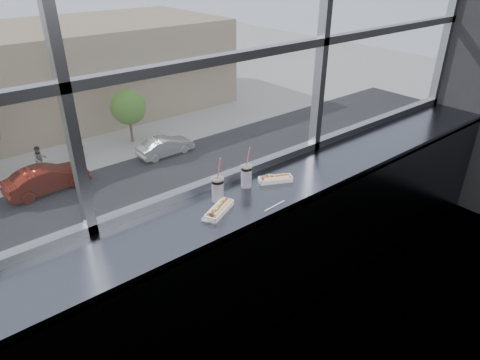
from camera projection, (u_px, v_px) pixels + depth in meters
wall_back_lower at (223, 242)px, 3.43m from camera, size 6.00×0.00×6.00m
window_glass at (216, 9)px, 2.62m from camera, size 6.00×0.00×6.00m
window_mullions at (218, 9)px, 2.60m from camera, size 6.00×0.08×2.40m
counter at (246, 200)px, 3.00m from camera, size 6.00×0.55×0.06m
counter_fascia at (268, 277)px, 3.07m from camera, size 6.00×0.04×1.04m
hotdog_tray_left at (219, 209)px, 2.79m from camera, size 0.28×0.19×0.07m
hotdog_tray_right at (276, 179)px, 3.17m from camera, size 0.26×0.19×0.06m
soda_cup_left at (218, 189)px, 2.89m from camera, size 0.09×0.09×0.33m
soda_cup_right at (246, 175)px, 3.07m from camera, size 0.09×0.09×0.31m
loose_straw at (275, 206)px, 2.87m from camera, size 0.19×0.02×0.01m
wrapper at (209, 218)px, 2.72m from camera, size 0.11×0.08×0.03m
car_near_c at (41, 253)px, 19.96m from camera, size 3.12×6.71×2.19m
car_near_e at (269, 167)px, 28.00m from camera, size 2.78×6.39×2.11m
car_far_c at (165, 143)px, 31.79m from camera, size 2.47×5.69×1.88m
car_near_d at (145, 216)px, 23.04m from camera, size 2.36×5.61×1.87m
car_far_b at (46, 175)px, 26.91m from camera, size 3.38×6.97×2.25m
pedestrian_c at (39, 157)px, 29.29m from camera, size 1.01×0.76×2.27m
pedestrian_d at (79, 144)px, 31.40m from camera, size 0.69×0.92×2.08m
tree_right at (128, 107)px, 33.21m from camera, size 2.74×2.74×4.28m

